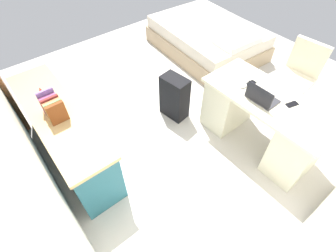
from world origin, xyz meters
TOP-DOWN VIEW (x-y plane):
  - ground_plane at (0.00, 0.00)m, footprint 5.35×5.35m
  - desk at (-0.98, -0.09)m, footprint 1.45×0.68m
  - office_chair at (-0.80, -1.02)m, footprint 0.52×0.52m
  - credenza at (0.27, 1.79)m, footprint 1.80×0.48m
  - bed at (0.95, -1.13)m, footprint 1.98×1.52m
  - suitcase_black at (0.04, 0.38)m, footprint 0.39×0.27m
  - laptop at (-0.93, 0.03)m, footprint 0.31×0.22m
  - computer_mouse at (-0.67, -0.01)m, footprint 0.06×0.10m
  - cell_phone_near_laptop at (-1.18, -0.19)m, footprint 0.10×0.15m
  - cell_phone_by_mouse at (-0.69, -0.12)m, footprint 0.07×0.14m
  - book_row at (0.22, 1.79)m, footprint 0.27×0.17m
  - figurine_small at (0.60, 1.79)m, footprint 0.08×0.08m

SIDE VIEW (x-z plane):
  - ground_plane at x=0.00m, z-range 0.00..0.00m
  - bed at x=0.95m, z-range -0.05..0.53m
  - suitcase_black at x=0.04m, z-range 0.00..0.62m
  - credenza at x=0.27m, z-range 0.00..0.74m
  - desk at x=-0.98m, z-range 0.02..0.76m
  - office_chair at x=-0.80m, z-range -0.05..0.89m
  - cell_phone_near_laptop at x=-1.18m, z-range 0.74..0.75m
  - cell_phone_by_mouse at x=-0.69m, z-range 0.74..0.75m
  - computer_mouse at x=-0.67m, z-range 0.74..0.77m
  - laptop at x=-0.93m, z-range 0.69..0.89m
  - figurine_small at x=0.60m, z-range 0.74..0.85m
  - book_row at x=0.22m, z-range 0.72..0.96m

